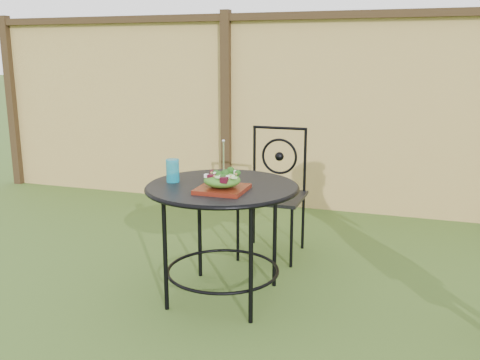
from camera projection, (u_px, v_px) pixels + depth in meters
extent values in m
plane|color=#254014|center=(312.00, 313.00, 3.14)|extent=(60.00, 60.00, 0.00)
cube|color=#E9C973|center=(359.00, 119.00, 4.97)|extent=(8.00, 0.05, 1.80)
cube|color=black|center=(364.00, 14.00, 4.71)|extent=(8.00, 0.07, 0.07)
cube|color=black|center=(12.00, 102.00, 6.10)|extent=(0.09, 0.09, 1.90)
cube|color=black|center=(226.00, 110.00, 5.31)|extent=(0.09, 0.09, 1.90)
cylinder|color=black|center=(222.00, 186.00, 3.19)|extent=(0.90, 0.90, 0.02)
torus|color=black|center=(222.00, 187.00, 3.19)|extent=(0.92, 0.92, 0.02)
torus|color=black|center=(223.00, 270.00, 3.32)|extent=(0.70, 0.70, 0.02)
cylinder|color=black|center=(275.00, 235.00, 3.44)|extent=(0.03, 0.03, 0.71)
cylinder|color=black|center=(200.00, 227.00, 3.60)|extent=(0.03, 0.03, 0.71)
cylinder|color=black|center=(165.00, 253.00, 3.11)|extent=(0.03, 0.03, 0.71)
cylinder|color=black|center=(251.00, 264.00, 2.95)|extent=(0.03, 0.03, 0.71)
cube|color=black|center=(272.00, 197.00, 3.97)|extent=(0.46, 0.46, 0.03)
cylinder|color=black|center=(280.00, 128.00, 4.05)|extent=(0.42, 0.02, 0.02)
torus|color=black|center=(279.00, 156.00, 4.10)|extent=(0.28, 0.02, 0.28)
cylinder|color=black|center=(238.00, 232.00, 3.90)|extent=(0.02, 0.02, 0.44)
cylinder|color=black|center=(291.00, 238.00, 3.78)|extent=(0.02, 0.02, 0.44)
cylinder|color=black|center=(254.00, 217.00, 4.27)|extent=(0.02, 0.02, 0.44)
cylinder|color=black|center=(303.00, 222.00, 4.15)|extent=(0.02, 0.02, 0.44)
cylinder|color=black|center=(254.00, 157.00, 4.17)|extent=(0.02, 0.02, 0.50)
cylinder|color=black|center=(305.00, 161.00, 4.04)|extent=(0.02, 0.02, 0.50)
cube|color=#500D0B|center=(222.00, 189.00, 3.04)|extent=(0.27, 0.27, 0.02)
ellipsoid|color=#235614|center=(222.00, 180.00, 3.03)|extent=(0.21, 0.21, 0.08)
cylinder|color=silver|center=(224.00, 158.00, 3.00)|extent=(0.01, 0.01, 0.18)
cylinder|color=#0E84A3|center=(173.00, 171.00, 3.25)|extent=(0.08, 0.08, 0.14)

